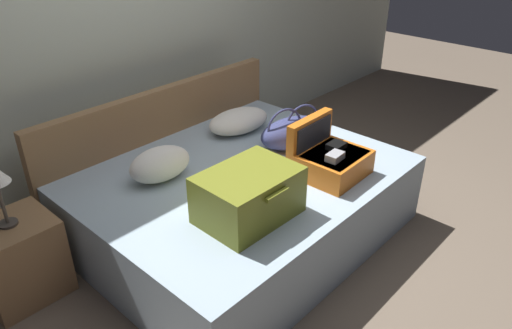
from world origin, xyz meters
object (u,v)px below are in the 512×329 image
hard_case_large (248,194)px  nightstand (19,259)px  bed (243,203)px  pillow_near_headboard (160,164)px  duffel_bag (293,132)px  pillow_center_head (239,121)px  hard_case_medium (329,158)px

hard_case_large → nightstand: size_ratio=1.12×
bed → pillow_near_headboard: bearing=142.4°
duffel_bag → pillow_center_head: duffel_bag is taller
hard_case_medium → pillow_near_headboard: hard_case_medium is taller
hard_case_large → nightstand: 1.39m
hard_case_medium → duffel_bag: (0.15, 0.41, 0.01)m
hard_case_medium → pillow_center_head: 0.89m
duffel_bag → pillow_center_head: size_ratio=1.14×
duffel_bag → pillow_near_headboard: (-0.93, 0.33, -0.01)m
hard_case_medium → pillow_near_headboard: 1.08m
pillow_center_head → hard_case_large: bearing=-132.7°
hard_case_medium → nightstand: (-1.67, 0.97, -0.36)m
bed → pillow_near_headboard: (-0.42, 0.32, 0.36)m
hard_case_medium → duffel_bag: 0.44m
bed → hard_case_large: bearing=-132.1°
hard_case_medium → pillow_near_headboard: bearing=135.2°
pillow_near_headboard → nightstand: size_ratio=0.83×
hard_case_large → pillow_near_headboard: bearing=97.2°
duffel_bag → pillow_near_headboard: size_ratio=1.41×
bed → hard_case_large: (-0.34, -0.38, 0.40)m
bed → hard_case_large: 0.65m
hard_case_large → duffel_bag: bearing=24.2°
pillow_near_headboard → hard_case_medium: bearing=-43.4°
duffel_bag → pillow_near_headboard: bearing=160.4°
nightstand → bed: bearing=-22.9°
pillow_near_headboard → nightstand: bearing=165.5°
bed → pillow_center_head: pillow_center_head is taller
hard_case_large → pillow_near_headboard: (-0.08, 0.70, -0.04)m
bed → pillow_center_head: (0.44, 0.46, 0.33)m
hard_case_large → duffel_bag: duffel_bag is taller
duffel_bag → nightstand: (-1.81, 0.56, -0.37)m
hard_case_large → hard_case_medium: hard_case_medium is taller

